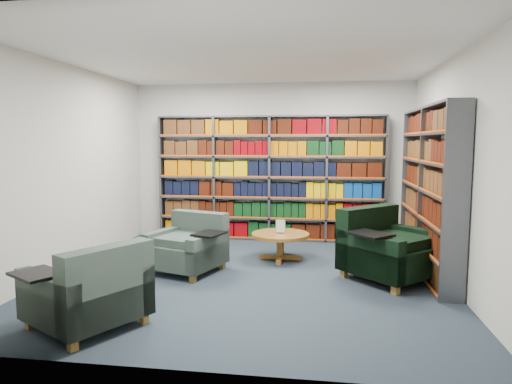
# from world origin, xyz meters

# --- Properties ---
(room_shell) EXTENTS (5.02, 5.02, 2.82)m
(room_shell) POSITION_xyz_m (0.00, 0.00, 1.40)
(room_shell) COLOR black
(room_shell) RESTS_ON ground
(bookshelf_back) EXTENTS (4.00, 0.28, 2.20)m
(bookshelf_back) POSITION_xyz_m (0.00, 2.34, 1.10)
(bookshelf_back) COLOR #47494F
(bookshelf_back) RESTS_ON ground
(bookshelf_right) EXTENTS (0.28, 2.50, 2.20)m
(bookshelf_right) POSITION_xyz_m (2.34, 0.60, 1.10)
(bookshelf_right) COLOR #47494F
(bookshelf_right) RESTS_ON ground
(chair_teal_left) EXTENTS (1.13, 1.09, 0.78)m
(chair_teal_left) POSITION_xyz_m (-0.86, 0.19, 0.31)
(chair_teal_left) COLOR #062032
(chair_teal_left) RESTS_ON ground
(chair_green_right) EXTENTS (1.39, 1.39, 0.90)m
(chair_green_right) POSITION_xyz_m (1.73, 0.21, 0.36)
(chair_green_right) COLOR black
(chair_green_right) RESTS_ON ground
(chair_teal_front) EXTENTS (1.24, 1.24, 0.83)m
(chair_teal_front) POSITION_xyz_m (-1.21, -1.85, 0.33)
(chair_teal_front) COLOR #062032
(chair_teal_front) RESTS_ON ground
(coffee_table) EXTENTS (0.86, 0.86, 0.60)m
(coffee_table) POSITION_xyz_m (0.32, 0.92, 0.32)
(coffee_table) COLOR #9C532D
(coffee_table) RESTS_ON ground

